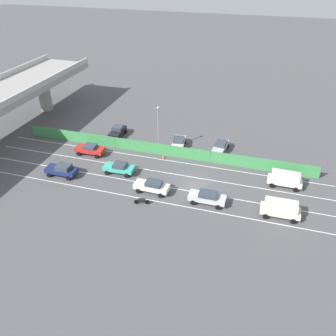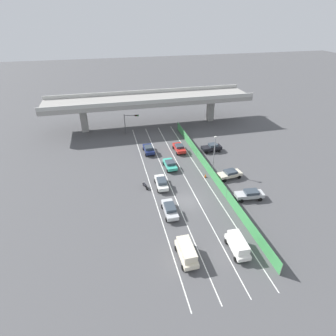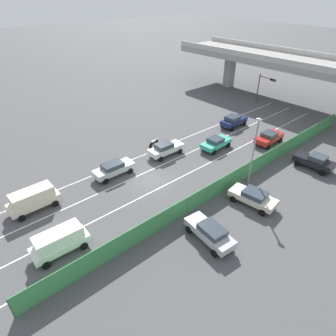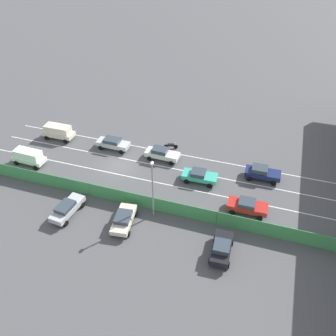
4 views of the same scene
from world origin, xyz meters
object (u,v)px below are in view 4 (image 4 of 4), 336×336
Objects in this scene: car_hatchback_white at (162,153)px; motorcycle at (171,146)px; car_van_cream at (58,131)px; parked_wagon_silver at (67,208)px; street_lamp at (153,185)px; parked_sedan_cream at (124,219)px; car_van_white at (28,156)px; traffic_cone at (148,200)px; car_sedan_silver at (113,143)px; car_sedan_navy at (262,173)px; car_sedan_red at (247,206)px; parked_sedan_dark at (222,248)px; car_taxi_teal at (199,176)px.

car_hatchback_white is 2.40× the size of motorcycle.
car_van_cream is at bearing -91.05° from car_hatchback_white.
parked_wagon_silver is 0.64× the size of street_lamp.
car_van_cream reaches higher than parked_sedan_cream.
parked_wagon_silver is at bearing 34.62° from car_van_cream.
street_lamp is (13.22, 2.18, 4.02)m from motorcycle.
motorcycle is (-9.15, 16.67, -0.71)m from car_van_white.
traffic_cone is (8.51, 1.19, -0.57)m from car_hatchback_white.
car_sedan_silver is at bearing -136.10° from traffic_cone.
car_van_cream is 2.38× the size of motorcycle.
car_sedan_navy is 15.26m from street_lamp.
car_van_cream is 0.99× the size of car_hatchback_white.
parked_sedan_cream is (6.13, -12.32, -0.02)m from car_sedan_red.
car_van_white is 19.57m from street_lamp.
car_sedan_navy is 13.20m from car_hatchback_white.
car_sedan_navy is 0.98× the size of car_sedan_red.
car_sedan_navy reaches higher than traffic_cone.
car_hatchback_white is at bearing -90.26° from car_sedan_navy.
car_van_cream is at bearing -120.09° from street_lamp.
parked_wagon_silver is 1.02× the size of parked_sedan_cream.
car_van_white reaches higher than parked_sedan_cream.
parked_sedan_cream is at bearing -47.79° from street_lamp.
car_hatchback_white is 14.75m from parked_wagon_silver.
car_sedan_red is 0.94× the size of parked_wagon_silver.
car_sedan_navy is at bearing 89.31° from car_van_cream.
parked_sedan_cream is at bearing 50.72° from car_van_cream.
parked_sedan_dark is (7.11, 27.10, -0.24)m from car_van_white.
car_sedan_silver is 7.28m from car_hatchback_white.
parked_sedan_dark is at bearing -12.51° from car_sedan_red.
car_hatchback_white is (-2.97, -5.92, 0.06)m from car_taxi_teal.
car_taxi_teal reaches higher than parked_sedan_cream.
car_hatchback_white is at bearing -118.13° from car_sedan_red.
car_van_white is 0.60× the size of street_lamp.
car_sedan_navy is 5.97× the size of traffic_cone.
car_van_cream is 29.11m from car_sedan_navy.
car_van_cream reaches higher than parked_wagon_silver.
car_van_cream reaches higher than car_taxi_teal.
parked_wagon_silver is (13.13, -19.80, -0.04)m from car_sedan_navy.
car_sedan_silver is at bearing 89.95° from car_van_cream.
parked_sedan_dark reaches higher than parked_wagon_silver.
car_hatchback_white is 12.73m from parked_sedan_cream.
parked_sedan_dark is at bearing 62.79° from car_van_cream.
car_sedan_navy is 0.96× the size of car_hatchback_white.
car_taxi_teal is 0.92× the size of parked_wagon_silver.
motorcycle is 0.44× the size of parked_sedan_dark.
car_taxi_teal is at bearing 148.80° from parked_sedan_cream.
car_van_white is 11.19m from car_sedan_silver.
street_lamp is at bearing 9.37° from motorcycle.
car_van_white reaches higher than parked_wagon_silver.
street_lamp reaches higher than parked_sedan_cream.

